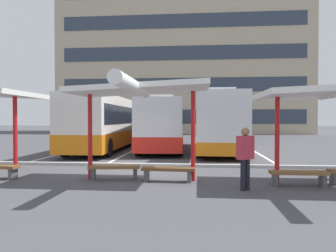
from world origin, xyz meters
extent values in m
plane|color=#47474C|center=(0.00, 0.00, 0.00)|extent=(160.00, 160.00, 0.00)
cube|color=tan|center=(0.00, 35.60, 10.34)|extent=(34.22, 11.64, 20.67)
cube|color=#2D3847|center=(0.00, 29.75, 2.27)|extent=(31.48, 0.08, 1.82)
cube|color=#2D3847|center=(0.00, 29.75, 6.41)|extent=(31.48, 0.08, 1.82)
cube|color=#2D3847|center=(0.00, 29.75, 10.54)|extent=(31.48, 0.08, 1.82)
cube|color=#2D3847|center=(0.00, 29.75, 14.68)|extent=(31.48, 0.08, 1.82)
cube|color=silver|center=(-3.73, 8.33, 1.79)|extent=(2.80, 12.20, 3.02)
cube|color=orange|center=(-3.73, 8.33, 0.75)|extent=(2.84, 12.25, 0.94)
cube|color=black|center=(-3.73, 8.33, 2.22)|extent=(2.80, 11.23, 1.07)
cube|color=black|center=(-3.90, 14.37, 2.15)|extent=(2.17, 0.14, 1.81)
cube|color=silver|center=(-3.69, 6.81, 3.48)|extent=(1.54, 2.24, 0.36)
cylinder|color=black|center=(-4.99, 12.77, 0.50)|extent=(0.33, 1.01, 1.00)
cylinder|color=black|center=(-2.72, 12.83, 0.50)|extent=(0.33, 1.01, 1.00)
cylinder|color=black|center=(-4.74, 3.83, 0.50)|extent=(0.33, 1.01, 1.00)
cylinder|color=black|center=(-2.48, 3.89, 0.50)|extent=(0.33, 1.01, 1.00)
cube|color=silver|center=(-0.21, 9.47, 1.68)|extent=(3.21, 12.55, 2.81)
cube|color=red|center=(-0.21, 9.47, 0.68)|extent=(3.25, 12.60, 0.80)
cube|color=black|center=(-0.21, 9.47, 2.08)|extent=(3.18, 11.56, 0.91)
cube|color=black|center=(-0.58, 15.64, 2.02)|extent=(2.17, 0.21, 1.68)
cube|color=silver|center=(-0.12, 7.92, 3.26)|extent=(1.61, 2.28, 0.36)
cylinder|color=black|center=(-1.62, 14.01, 0.50)|extent=(0.36, 1.02, 1.00)
cylinder|color=black|center=(0.64, 14.14, 0.50)|extent=(0.36, 1.02, 1.00)
cylinder|color=black|center=(-1.07, 4.80, 0.50)|extent=(0.36, 1.02, 1.00)
cylinder|color=black|center=(1.20, 4.93, 0.50)|extent=(0.36, 1.02, 1.00)
cube|color=silver|center=(3.56, 7.75, 1.81)|extent=(2.98, 10.86, 3.06)
cube|color=orange|center=(3.56, 7.75, 0.59)|extent=(3.02, 10.91, 0.62)
cube|color=black|center=(3.56, 7.75, 2.33)|extent=(2.97, 10.01, 0.92)
cube|color=black|center=(3.80, 13.10, 2.17)|extent=(2.20, 0.18, 1.84)
cube|color=silver|center=(3.50, 6.41, 3.52)|extent=(1.59, 2.26, 0.36)
cylinder|color=black|center=(2.58, 11.58, 0.50)|extent=(0.34, 1.01, 1.00)
cylinder|color=black|center=(4.87, 11.48, 0.50)|extent=(0.34, 1.01, 1.00)
cylinder|color=black|center=(2.24, 4.03, 0.50)|extent=(0.34, 1.01, 1.00)
cylinder|color=black|center=(4.53, 3.92, 0.50)|extent=(0.34, 1.01, 1.00)
cube|color=white|center=(-5.58, 8.05, 0.00)|extent=(0.16, 14.00, 0.01)
cube|color=white|center=(-1.86, 8.05, 0.00)|extent=(0.16, 14.00, 0.01)
cube|color=white|center=(1.86, 8.05, 0.00)|extent=(0.16, 14.00, 0.01)
cube|color=white|center=(5.58, 8.05, 0.00)|extent=(0.16, 14.00, 0.01)
cylinder|color=red|center=(-3.95, -2.12, 1.41)|extent=(0.14, 0.14, 2.81)
cube|color=#4C4C51|center=(-3.88, -2.38, 0.17)|extent=(0.16, 0.35, 0.35)
cylinder|color=red|center=(-1.37, -2.11, 1.43)|extent=(0.14, 0.14, 2.87)
cylinder|color=red|center=(2.00, -2.11, 1.43)|extent=(0.14, 0.14, 2.87)
cube|color=white|center=(0.31, -2.11, 2.95)|extent=(4.37, 2.51, 0.36)
cylinder|color=white|center=(0.31, -3.21, 2.92)|extent=(0.36, 4.37, 0.36)
cube|color=brown|center=(-0.59, -2.02, 0.40)|extent=(1.72, 0.64, 0.10)
cube|color=#4C4C51|center=(-1.27, -2.11, 0.17)|extent=(0.16, 0.35, 0.35)
cube|color=#4C4C51|center=(0.10, -1.93, 0.17)|extent=(0.16, 0.35, 0.35)
cube|color=brown|center=(1.21, -2.29, 0.40)|extent=(1.68, 0.48, 0.10)
cube|color=#4C4C51|center=(0.53, -2.26, 0.17)|extent=(0.13, 0.34, 0.35)
cube|color=#4C4C51|center=(1.89, -2.31, 0.17)|extent=(0.13, 0.34, 0.35)
cylinder|color=red|center=(4.53, -2.45, 1.35)|extent=(0.14, 0.14, 2.71)
cube|color=white|center=(6.01, -2.45, 2.79)|extent=(3.97, 3.03, 0.33)
cube|color=brown|center=(5.11, -2.63, 0.40)|extent=(1.67, 0.44, 0.10)
cube|color=#4C4C51|center=(4.43, -2.64, 0.17)|extent=(0.12, 0.34, 0.35)
cube|color=#4C4C51|center=(5.79, -2.62, 0.17)|extent=(0.12, 0.34, 0.35)
cube|color=#4C4C51|center=(6.24, -2.28, 0.17)|extent=(0.13, 0.34, 0.35)
cube|color=#ADADA8|center=(0.00, 0.91, 0.06)|extent=(44.00, 0.24, 0.12)
cylinder|color=black|center=(3.53, -3.27, 0.43)|extent=(0.14, 0.14, 0.86)
cylinder|color=black|center=(3.39, -3.38, 0.43)|extent=(0.14, 0.14, 0.86)
cube|color=#BF333F|center=(3.46, -3.33, 1.19)|extent=(0.53, 0.49, 0.65)
sphere|color=#936B4C|center=(3.46, -3.33, 1.63)|extent=(0.23, 0.23, 0.23)
camera|label=1|loc=(2.16, -12.45, 1.98)|focal=34.71mm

